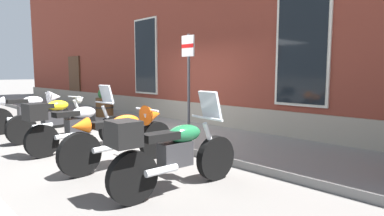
% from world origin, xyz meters
% --- Properties ---
extents(ground_plane, '(140.00, 140.00, 0.00)m').
position_xyz_m(ground_plane, '(0.00, 0.00, 0.00)').
color(ground_plane, '#565451').
extents(sidewalk, '(33.96, 2.39, 0.13)m').
position_xyz_m(sidewalk, '(0.00, 1.19, 0.07)').
color(sidewalk, slate).
rests_on(sidewalk, ground_plane).
extents(motorcycle_white_sport, '(0.62, 2.14, 1.06)m').
position_xyz_m(motorcycle_white_sport, '(-2.99, -1.25, 0.57)').
color(motorcycle_white_sport, black).
rests_on(motorcycle_white_sport, ground_plane).
extents(motorcycle_yellow_naked, '(0.62, 2.15, 0.98)m').
position_xyz_m(motorcycle_yellow_naked, '(-1.49, -1.23, 0.49)').
color(motorcycle_yellow_naked, black).
rests_on(motorcycle_yellow_naked, ground_plane).
extents(motorcycle_silver_touring, '(0.64, 2.16, 1.30)m').
position_xyz_m(motorcycle_silver_touring, '(-0.03, -1.42, 0.54)').
color(motorcycle_silver_touring, black).
rests_on(motorcycle_silver_touring, ground_plane).
extents(motorcycle_orange_sport, '(0.62, 2.14, 0.99)m').
position_xyz_m(motorcycle_orange_sport, '(1.53, -1.23, 0.54)').
color(motorcycle_orange_sport, black).
rests_on(motorcycle_orange_sport, ground_plane).
extents(motorcycle_green_touring, '(0.62, 2.02, 1.31)m').
position_xyz_m(motorcycle_green_touring, '(3.01, -1.47, 0.55)').
color(motorcycle_green_touring, black).
rests_on(motorcycle_green_touring, ground_plane).
extents(parking_sign, '(0.36, 0.07, 2.24)m').
position_xyz_m(parking_sign, '(1.13, 0.62, 1.59)').
color(parking_sign, '#4C4C51').
rests_on(parking_sign, sidewalk).
extents(barrel_planter, '(0.59, 0.59, 0.94)m').
position_xyz_m(barrel_planter, '(-3.34, 1.08, 0.54)').
color(barrel_planter, brown).
rests_on(barrel_planter, sidewalk).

